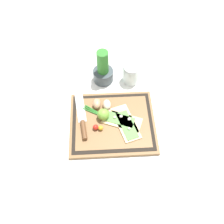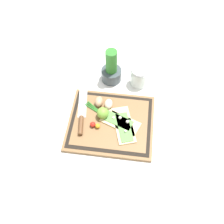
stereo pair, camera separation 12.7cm
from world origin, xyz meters
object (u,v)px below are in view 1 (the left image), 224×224
at_px(pizza_slice_near, 126,123).
at_px(sauce_jar, 131,74).
at_px(egg_brown, 97,104).
at_px(cherry_tomato_red, 96,127).
at_px(cherry_tomato_yellow, 101,128).
at_px(knife, 83,122).
at_px(egg_pink, 107,105).
at_px(herb_pot, 103,71).
at_px(lime, 103,114).
at_px(pizza_slice_far, 121,120).

relative_size(pizza_slice_near, sauce_jar, 2.10).
xyz_separation_m(egg_brown, sauce_jar, (0.19, 0.18, 0.00)).
xyz_separation_m(cherry_tomato_red, cherry_tomato_yellow, (0.02, -0.00, -0.00)).
bearing_deg(cherry_tomato_red, cherry_tomato_yellow, -10.72).
xyz_separation_m(pizza_slice_near, knife, (-0.21, 0.02, 0.00)).
xyz_separation_m(knife, egg_pink, (0.12, 0.09, 0.01)).
relative_size(knife, sauce_jar, 2.77).
xyz_separation_m(pizza_slice_near, herb_pot, (-0.10, 0.30, 0.04)).
bearing_deg(cherry_tomato_yellow, lime, 76.73).
distance_m(knife, egg_pink, 0.15).
xyz_separation_m(pizza_slice_far, egg_brown, (-0.12, 0.09, 0.01)).
relative_size(pizza_slice_near, knife, 0.76).
height_order(egg_brown, cherry_tomato_red, egg_brown).
bearing_deg(sauce_jar, pizza_slice_far, -104.78).
bearing_deg(egg_brown, cherry_tomato_yellow, -83.93).
height_order(pizza_slice_far, cherry_tomato_red, cherry_tomato_red).
relative_size(lime, cherry_tomato_yellow, 2.44).
bearing_deg(lime, knife, -165.99).
xyz_separation_m(pizza_slice_far, sauce_jar, (0.07, 0.27, 0.02)).
distance_m(egg_pink, cherry_tomato_yellow, 0.13).
height_order(knife, egg_brown, egg_brown).
bearing_deg(pizza_slice_far, pizza_slice_near, -41.92).
relative_size(knife, cherry_tomato_yellow, 12.29).
bearing_deg(herb_pot, cherry_tomato_yellow, -94.11).
distance_m(knife, herb_pot, 0.31).
relative_size(pizza_slice_near, egg_pink, 3.80).
bearing_deg(sauce_jar, egg_brown, -136.22).
bearing_deg(cherry_tomato_red, herb_pot, 81.63).
relative_size(knife, cherry_tomato_red, 11.06).
height_order(cherry_tomato_yellow, herb_pot, herb_pot).
distance_m(cherry_tomato_red, sauce_jar, 0.37).
bearing_deg(cherry_tomato_yellow, herb_pot, 85.89).
distance_m(knife, sauce_jar, 0.38).
distance_m(pizza_slice_far, egg_brown, 0.15).
bearing_deg(egg_brown, herb_pot, 78.76).
xyz_separation_m(knife, lime, (0.10, 0.03, 0.02)).
height_order(egg_brown, egg_pink, same).
distance_m(pizza_slice_far, knife, 0.19).
relative_size(pizza_slice_near, herb_pot, 1.10).
bearing_deg(egg_brown, sauce_jar, 43.78).
xyz_separation_m(egg_pink, cherry_tomato_red, (-0.06, -0.12, -0.01)).
height_order(pizza_slice_far, knife, pizza_slice_far).
xyz_separation_m(pizza_slice_far, lime, (-0.09, 0.02, 0.02)).
relative_size(cherry_tomato_red, herb_pot, 0.13).
bearing_deg(lime, pizza_slice_near, -21.02).
bearing_deg(lime, egg_pink, 72.68).
xyz_separation_m(pizza_slice_far, herb_pot, (-0.08, 0.28, 0.04)).
bearing_deg(egg_pink, cherry_tomato_yellow, -105.30).
xyz_separation_m(knife, cherry_tomato_red, (0.06, -0.03, 0.01)).
height_order(pizza_slice_far, egg_pink, egg_pink).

